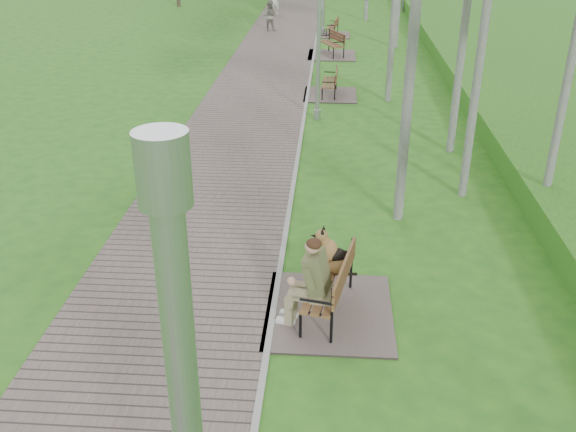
% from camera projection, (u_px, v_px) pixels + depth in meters
% --- Properties ---
extents(walkway, '(3.50, 67.00, 0.04)m').
position_uv_depth(walkway, '(272.00, 59.00, 27.03)').
color(walkway, '#645751').
rests_on(walkway, ground).
extents(kerb, '(0.10, 67.00, 0.05)m').
position_uv_depth(kerb, '(313.00, 60.00, 26.92)').
color(kerb, '#999993').
rests_on(kerb, ground).
extents(bench_main, '(2.06, 2.29, 1.80)m').
position_uv_depth(bench_main, '(324.00, 288.00, 10.25)').
color(bench_main, '#645751').
rests_on(bench_main, ground).
extents(bench_second, '(1.80, 2.00, 1.11)m').
position_uv_depth(bench_second, '(329.00, 90.00, 22.07)').
color(bench_second, '#645751').
rests_on(bench_second, ground).
extents(bench_third, '(2.03, 2.25, 1.25)m').
position_uv_depth(bench_third, '(331.00, 50.00, 27.67)').
color(bench_third, '#645751').
rests_on(bench_third, ground).
extents(bench_far, '(1.67, 1.86, 1.03)m').
position_uv_depth(bench_far, '(332.00, 32.00, 31.79)').
color(bench_far, '#645751').
rests_on(bench_far, ground).
extents(lamp_post_second, '(0.21, 0.21, 5.42)m').
position_uv_depth(lamp_post_second, '(319.00, 36.00, 18.61)').
color(lamp_post_second, '#999BA0').
rests_on(lamp_post_second, ground).
extents(pedestrian_near, '(0.62, 0.44, 1.60)m').
position_uv_depth(pedestrian_near, '(275.00, 0.00, 37.23)').
color(pedestrian_near, white).
rests_on(pedestrian_near, ground).
extents(pedestrian_far, '(0.81, 0.68, 1.50)m').
position_uv_depth(pedestrian_far, '(270.00, 16.00, 32.59)').
color(pedestrian_far, gray).
rests_on(pedestrian_far, ground).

